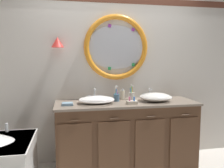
% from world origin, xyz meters
% --- Properties ---
extents(back_wall_assembly, '(6.40, 0.26, 2.60)m').
position_xyz_m(back_wall_assembly, '(-0.00, 0.59, 1.32)').
color(back_wall_assembly, silver).
rests_on(back_wall_assembly, ground_plane).
extents(vanity_counter, '(1.91, 0.65, 0.91)m').
position_xyz_m(vanity_counter, '(0.11, 0.25, 0.45)').
color(vanity_counter, brown).
rests_on(vanity_counter, ground_plane).
extents(sink_basin_left, '(0.47, 0.47, 0.10)m').
position_xyz_m(sink_basin_left, '(-0.30, 0.22, 0.96)').
color(sink_basin_left, white).
rests_on(sink_basin_left, vanity_counter).
extents(sink_basin_right, '(0.45, 0.45, 0.12)m').
position_xyz_m(sink_basin_right, '(0.52, 0.22, 0.97)').
color(sink_basin_right, white).
rests_on(sink_basin_right, vanity_counter).
extents(faucet_set_left, '(0.21, 0.15, 0.17)m').
position_xyz_m(faucet_set_left, '(-0.30, 0.46, 0.98)').
color(faucet_set_left, silver).
rests_on(faucet_set_left, vanity_counter).
extents(faucet_set_right, '(0.22, 0.12, 0.15)m').
position_xyz_m(faucet_set_right, '(0.52, 0.47, 0.96)').
color(faucet_set_right, silver).
rests_on(faucet_set_right, vanity_counter).
extents(toothbrush_holder_left, '(0.09, 0.09, 0.22)m').
position_xyz_m(toothbrush_holder_left, '(-0.01, 0.33, 0.97)').
color(toothbrush_holder_left, slate).
rests_on(toothbrush_holder_left, vanity_counter).
extents(toothbrush_holder_right, '(0.08, 0.08, 0.22)m').
position_xyz_m(toothbrush_holder_right, '(0.23, 0.41, 0.97)').
color(toothbrush_holder_right, white).
rests_on(toothbrush_holder_right, vanity_counter).
extents(soap_dispenser, '(0.06, 0.07, 0.16)m').
position_xyz_m(soap_dispenser, '(0.10, 0.43, 0.98)').
color(soap_dispenser, '#EFE5C6').
rests_on(soap_dispenser, vanity_counter).
extents(folded_hand_towel, '(0.14, 0.13, 0.03)m').
position_xyz_m(folded_hand_towel, '(-0.68, 0.18, 0.92)').
color(folded_hand_towel, '#7593A8').
rests_on(folded_hand_towel, vanity_counter).
extents(toiletry_basket, '(0.14, 0.08, 0.10)m').
position_xyz_m(toiletry_basket, '(0.14, 0.08, 0.93)').
color(toiletry_basket, beige).
rests_on(toiletry_basket, vanity_counter).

